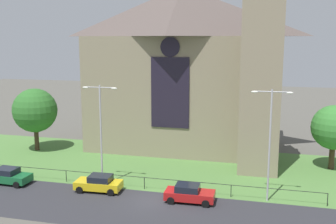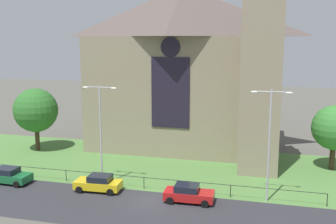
% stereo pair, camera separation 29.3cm
% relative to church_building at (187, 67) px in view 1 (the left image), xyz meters
% --- Properties ---
extents(ground, '(160.00, 160.00, 0.00)m').
position_rel_church_building_xyz_m(ground, '(0.67, -7.79, -10.27)').
color(ground, '#56544C').
extents(road_asphalt, '(120.00, 8.00, 0.01)m').
position_rel_church_building_xyz_m(road_asphalt, '(0.67, -19.79, -10.27)').
color(road_asphalt, '#2D2D33').
rests_on(road_asphalt, ground).
extents(grass_verge, '(120.00, 20.00, 0.01)m').
position_rel_church_building_xyz_m(grass_verge, '(0.67, -9.79, -10.27)').
color(grass_verge, '#517F3D').
rests_on(grass_verge, ground).
extents(church_building, '(23.20, 16.20, 26.00)m').
position_rel_church_building_xyz_m(church_building, '(0.00, 0.00, 0.00)').
color(church_building, gray).
rests_on(church_building, ground).
extents(iron_railing, '(31.92, 0.07, 1.13)m').
position_rel_church_building_xyz_m(iron_railing, '(-0.77, -15.29, -9.30)').
color(iron_railing, black).
rests_on(iron_railing, ground).
extents(tree_right_far, '(4.70, 4.70, 6.88)m').
position_rel_church_building_xyz_m(tree_right_far, '(16.81, -4.78, -5.77)').
color(tree_right_far, '#423021').
rests_on(tree_right_far, ground).
extents(tree_left_far, '(5.40, 5.40, 7.73)m').
position_rel_church_building_xyz_m(tree_left_far, '(-17.78, -5.88, -5.26)').
color(tree_left_far, '#423021').
rests_on(tree_left_far, ground).
extents(streetlamp_near, '(3.37, 0.26, 9.55)m').
position_rel_church_building_xyz_m(streetlamp_near, '(-4.91, -15.39, -4.32)').
color(streetlamp_near, '#B2B2B7').
rests_on(streetlamp_near, ground).
extents(streetlamp_far, '(3.37, 0.26, 9.64)m').
position_rel_church_building_xyz_m(streetlamp_far, '(10.29, -15.39, -4.27)').
color(streetlamp_far, '#B2B2B7').
rests_on(streetlamp_far, ground).
extents(parked_car_green, '(4.26, 2.14, 1.51)m').
position_rel_church_building_xyz_m(parked_car_green, '(-13.85, -17.11, -9.53)').
color(parked_car_green, '#196033').
rests_on(parked_car_green, ground).
extents(parked_car_yellow, '(4.28, 2.19, 1.51)m').
position_rel_church_building_xyz_m(parked_car_yellow, '(-4.62, -16.83, -9.53)').
color(parked_car_yellow, gold).
rests_on(parked_car_yellow, ground).
extents(parked_car_red, '(4.25, 2.12, 1.51)m').
position_rel_church_building_xyz_m(parked_car_red, '(3.84, -17.22, -9.53)').
color(parked_car_red, '#B21919').
rests_on(parked_car_red, ground).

